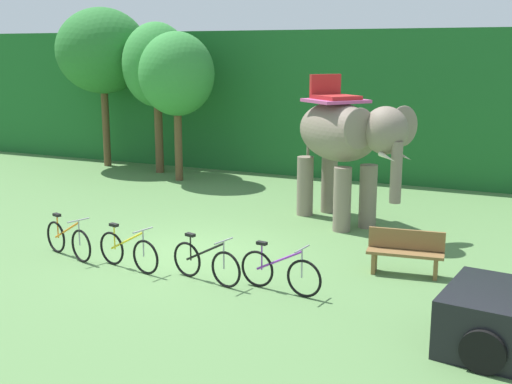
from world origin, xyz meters
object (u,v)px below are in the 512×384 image
Objects in this scene: tree_left at (157,66)px; tree_center_left at (102,51)px; tree_far_right at (177,75)px; wooden_bench at (405,251)px; bike_orange at (68,240)px; bike_yellow at (128,251)px; elephant at (344,139)px; bike_black at (206,263)px; bike_purple at (280,272)px.

tree_center_left is at bearing 172.15° from tree_left.
tree_far_right reaches higher than wooden_bench.
bike_yellow is (1.65, -0.13, 0.00)m from bike_orange.
elephant is (6.82, -3.24, -1.39)m from tree_far_right.
elephant is 2.35× the size of bike_orange.
bike_black is at bearing -148.97° from wooden_bench.
bike_purple is 1.11× the size of wooden_bench.
bike_orange is at bearing -164.33° from wooden_bench.
wooden_bench is at bearing -35.21° from tree_left.
tree_center_left is 15.75m from wooden_bench.
tree_left is at bearing 119.30° from bike_yellow.
bike_yellow reaches higher than wooden_bench.
tree_far_right is 3.05× the size of bike_orange.
bike_purple is at bearing -49.34° from tree_far_right.
bike_yellow is (5.32, -9.48, -3.46)m from tree_left.
wooden_bench is (6.85, 1.92, 0.09)m from bike_orange.
bike_purple is at bearing -40.90° from tree_center_left.
tree_left is at bearing 145.23° from tree_far_right.
tree_left is (2.61, -0.36, -0.50)m from tree_center_left.
tree_center_left reaches higher than bike_purple.
tree_left reaches higher than bike_yellow.
tree_left is 3.49× the size of wooden_bench.
bike_orange is 1.07× the size of wooden_bench.
wooden_bench is at bearing 15.67° from bike_orange.
tree_far_right reaches higher than bike_orange.
bike_purple is 2.72m from wooden_bench.
tree_left is 3.16× the size of bike_purple.
tree_far_right is 7.68m from elephant.
bike_orange is 1.66m from bike_yellow.
elephant is at bearing 78.07° from bike_black.
bike_black is (9.73, -9.83, -3.96)m from tree_center_left.
tree_left reaches higher than wooden_bench.
bike_black is (7.12, -9.47, -3.46)m from tree_left.
tree_left is 1.73m from tree_far_right.
tree_center_left reaches higher than tree_far_right.
bike_black is 1.09× the size of wooden_bench.
tree_center_left is 1.54× the size of elephant.
elephant is 4.30m from wooden_bench.
tree_left is at bearing 111.43° from bike_orange.
elephant reaches higher than bike_orange.
elephant is 5.67m from bike_black.
bike_orange is at bearing -74.90° from tree_far_right.
tree_far_right is 2.98× the size of bike_yellow.
elephant is at bearing -22.90° from tree_center_left.
elephant is (10.84, -4.58, -2.14)m from tree_center_left.
wooden_bench is at bearing -30.66° from tree_center_left.
elephant is at bearing -25.43° from tree_far_right.
bike_yellow and bike_black have the same top height.
tree_left reaches higher than bike_purple.
bike_orange is (-4.56, -5.13, -1.82)m from elephant.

